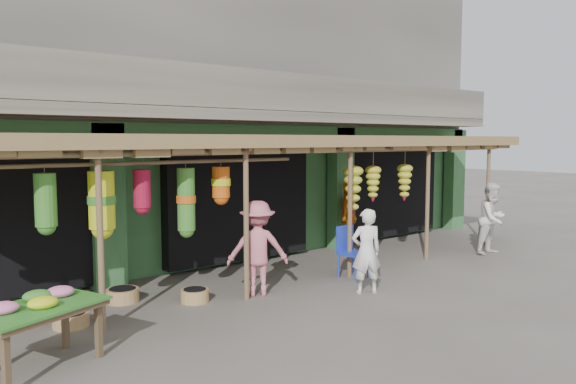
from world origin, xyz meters
TOP-DOWN VIEW (x-y plane):
  - ground at (0.00, 0.00)m, footprint 80.00×80.00m
  - building at (-0.00, 4.87)m, footprint 16.40×6.80m
  - awning at (-0.16, 0.80)m, footprint 14.00×2.70m
  - flower_table at (-5.09, -1.00)m, footprint 1.70×1.34m
  - blue_chair at (0.99, -0.22)m, footprint 0.53×0.54m
  - basket_left at (-3.19, 1.00)m, footprint 0.70×0.70m
  - basket_mid at (-4.28, 0.29)m, footprint 0.61×0.61m
  - basket_right at (-2.26, 0.23)m, footprint 0.56×0.56m
  - person_front at (0.34, -1.24)m, footprint 0.65×0.56m
  - person_right at (5.20, -0.82)m, footprint 0.86×0.68m
  - person_vendor at (2.81, 1.59)m, footprint 1.09×0.87m
  - person_shopper at (-1.18, -0.09)m, footprint 1.23×1.09m

SIDE VIEW (x-z plane):
  - ground at x=0.00m, z-range 0.00..0.00m
  - basket_mid at x=-4.28m, z-range 0.00..0.20m
  - basket_right at x=-2.26m, z-range 0.00..0.21m
  - basket_left at x=-3.19m, z-range 0.00..0.22m
  - blue_chair at x=0.99m, z-range 0.06..1.07m
  - flower_table at x=-5.09m, z-range 0.27..1.17m
  - person_front at x=0.34m, z-range 0.00..1.51m
  - person_shopper at x=-1.18m, z-range 0.00..1.65m
  - person_right at x=5.20m, z-range 0.00..1.70m
  - person_vendor at x=2.81m, z-range 0.00..1.73m
  - awning at x=-0.16m, z-range 1.17..3.96m
  - building at x=0.00m, z-range -0.13..6.87m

